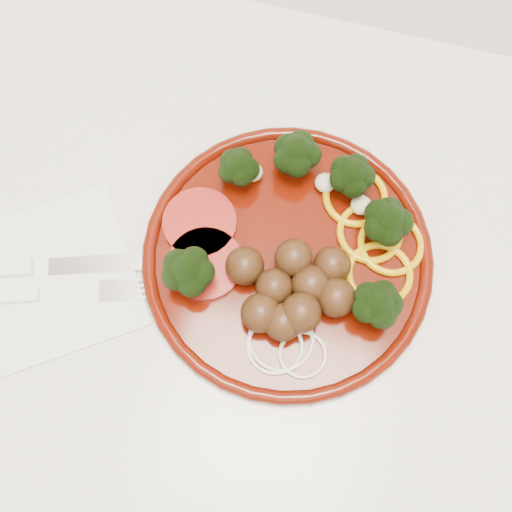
% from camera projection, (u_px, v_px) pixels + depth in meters
% --- Properties ---
extents(counter, '(2.40, 0.60, 0.90)m').
position_uv_depth(counter, '(268.00, 341.00, 1.08)').
color(counter, beige).
rests_on(counter, ground).
extents(plate, '(0.29, 0.29, 0.06)m').
position_uv_depth(plate, '(293.00, 252.00, 0.64)').
color(plate, '#460B02').
rests_on(plate, counter).
extents(napkin, '(0.22, 0.22, 0.00)m').
position_uv_depth(napkin, '(52.00, 278.00, 0.64)').
color(napkin, white).
rests_on(napkin, counter).
extents(knife, '(0.21, 0.09, 0.01)m').
position_uv_depth(knife, '(26.00, 268.00, 0.64)').
color(knife, silver).
rests_on(knife, napkin).
extents(fork, '(0.19, 0.08, 0.01)m').
position_uv_depth(fork, '(21.00, 296.00, 0.63)').
color(fork, white).
rests_on(fork, napkin).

